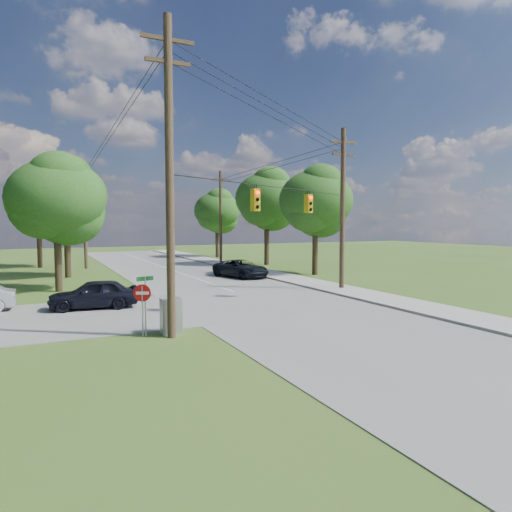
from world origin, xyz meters
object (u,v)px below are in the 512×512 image
car_cross_dark (94,294)px  pole_north_e (221,216)px  pole_north_w (85,215)px  pole_ne (343,206)px  do_not_enter_sign (142,298)px  control_cabinet (171,316)px  car_main_north (241,269)px  pole_sw (170,174)px

car_cross_dark → pole_north_e: bearing=151.5°
pole_north_w → car_cross_dark: size_ratio=2.29×
pole_ne → car_cross_dark: size_ratio=2.41×
pole_ne → do_not_enter_sign: 16.56m
car_cross_dark → control_cabinet: size_ratio=3.09×
pole_north_e → control_cabinet: bearing=-114.7°
pole_north_w → car_main_north: bearing=-51.5°
pole_north_e → car_cross_dark: (-15.54, -22.20, -4.35)m
pole_sw → control_cabinet: pole_sw is taller
pole_sw → car_cross_dark: 9.41m
pole_ne → pole_north_w: size_ratio=1.05×
pole_north_e → pole_ne: bearing=-90.0°
car_cross_dark → do_not_enter_sign: size_ratio=2.14×
pole_ne → car_main_north: pole_ne is taller
pole_ne → do_not_enter_sign: bearing=-154.2°
pole_ne → car_cross_dark: 16.23m
pole_ne → pole_north_w: 26.03m
car_main_north → car_cross_dark: bearing=-160.2°
pole_north_e → control_cabinet: 32.23m
car_cross_dark → car_main_north: bearing=133.1°
car_main_north → do_not_enter_sign: do_not_enter_sign is taller
pole_ne → car_main_north: (-3.40, 8.80, -4.73)m
pole_north_e → car_cross_dark: 27.45m
pole_ne → car_main_north: size_ratio=2.07×
car_cross_dark → do_not_enter_sign: do_not_enter_sign is taller
do_not_enter_sign → car_cross_dark: bearing=123.2°
pole_ne → pole_north_e: (-0.00, 22.00, -0.34)m
pole_north_e → pole_north_w: (-13.90, 0.00, 0.00)m
car_cross_dark → control_cabinet: (2.18, -6.80, -0.07)m
pole_ne → car_main_north: 10.56m
pole_sw → control_cabinet: size_ratio=8.49×
control_cabinet → car_cross_dark: bearing=108.0°
pole_sw → pole_north_w: (-0.40, 29.60, -1.10)m
pole_north_w → control_cabinet: size_ratio=7.08×
car_main_north → do_not_enter_sign: 19.31m
car_main_north → control_cabinet: (-9.96, -15.80, -0.03)m
pole_sw → car_cross_dark: size_ratio=2.75×
pole_ne → pole_north_e: 22.00m
pole_ne → pole_north_w: pole_ne is taller
car_cross_dark → pole_north_w: bearing=-177.7°
pole_ne → pole_north_e: size_ratio=1.05×
do_not_enter_sign → pole_sw: bearing=-7.3°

